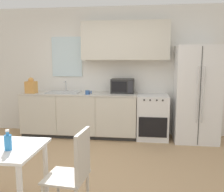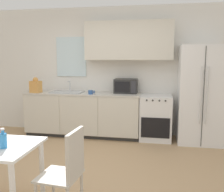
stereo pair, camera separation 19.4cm
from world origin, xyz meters
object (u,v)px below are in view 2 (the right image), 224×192
Objects in this scene: dining_chair_side at (68,168)px; drink_bottle at (3,140)px; oven_range at (156,117)px; microwave at (126,86)px; refrigerator at (200,95)px; coffee_mug at (91,92)px.

drink_bottle is at bearing 99.80° from dining_chair_side.
microwave reaches higher than oven_range.
dining_chair_side is at bearing -121.91° from refrigerator.
dining_chair_side is (-0.85, -2.74, 0.09)m from oven_range.
oven_range is 6.91× the size of coffee_mug.
refrigerator is at bearing -5.68° from microwave.
drink_bottle is (-0.66, -0.05, 0.27)m from dining_chair_side.
coffee_mug is at bearing -171.57° from oven_range.
microwave reaches higher than dining_chair_side.
drink_bottle is (-2.35, -2.76, -0.13)m from refrigerator.
coffee_mug is at bearing 85.07° from drink_bottle.
microwave is (-0.62, 0.11, 0.62)m from oven_range.
microwave is 2.26× the size of drink_bottle.
dining_chair_side is (0.44, -2.55, -0.42)m from coffee_mug.
microwave is at bearing 24.10° from coffee_mug.
microwave is at bearing 72.89° from drink_bottle.
dining_chair_side is at bearing 4.45° from drink_bottle.
refrigerator is (0.83, -0.04, 0.49)m from oven_range.
refrigerator is at bearing 4.17° from coffee_mug.
dining_chair_side is 0.72m from drink_bottle.
coffee_mug is at bearing 15.08° from dining_chair_side.
dining_chair_side is at bearing -94.64° from microwave.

